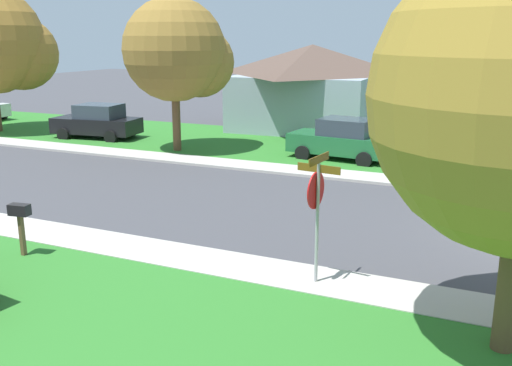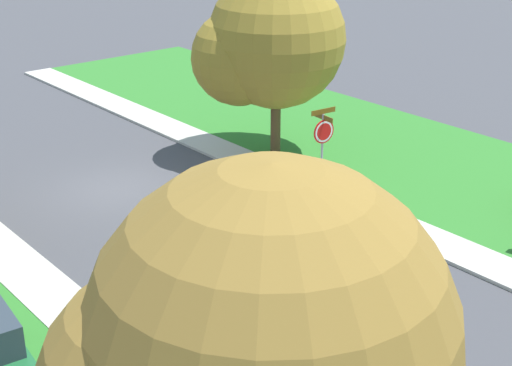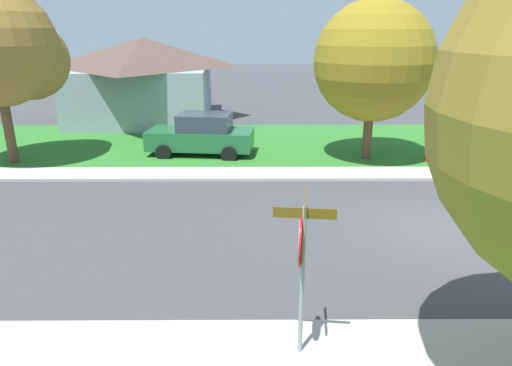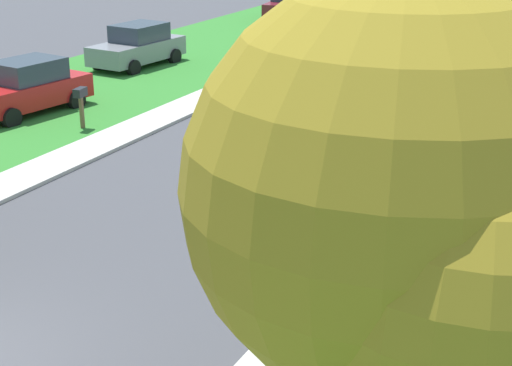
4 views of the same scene
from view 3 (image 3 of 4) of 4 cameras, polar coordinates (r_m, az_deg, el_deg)
ground_plane at (r=12.91m, az=23.10°, el=-5.46°), size 120.00×120.00×0.00m
sidewalk_east at (r=17.63m, az=-23.36°, el=1.03°), size 1.40×56.00×0.10m
lawn_east at (r=21.87m, az=-18.79°, el=4.81°), size 8.00×56.00×0.08m
stop_sign_far_corner at (r=6.74m, az=5.80°, el=-8.64°), size 0.92×0.92×2.77m
car_green_kerbside_mid at (r=18.78m, az=-6.92°, el=6.11°), size 2.38×4.47×1.76m
tree_sidewalk_far at (r=18.37m, az=15.03°, el=14.34°), size 4.89×4.55×6.15m
tree_across_right at (r=19.51m, az=-29.55°, el=14.60°), size 4.77×4.44×6.69m
house_right_setback at (r=27.15m, az=-14.01°, el=12.85°), size 9.35×8.20×4.60m
fire_hydrant at (r=18.82m, az=21.02°, el=3.63°), size 0.38×0.22×0.83m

